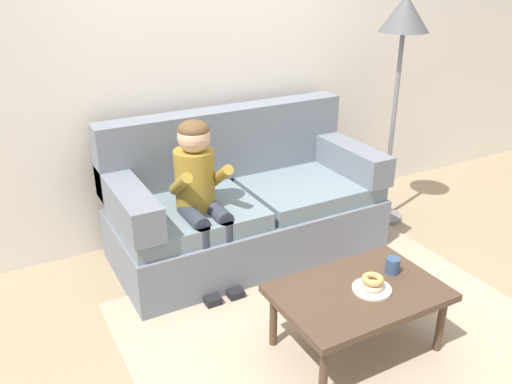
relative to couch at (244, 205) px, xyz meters
name	(u,v)px	position (x,y,z in m)	size (l,w,h in m)	color
ground	(310,307)	(0.02, -0.86, -0.36)	(10.00, 10.00, 0.00)	#9E896B
wall_back	(211,49)	(0.02, 0.54, 1.04)	(8.00, 0.10, 2.80)	silver
area_rug	(334,328)	(0.02, -1.11, -0.35)	(2.35, 1.81, 0.01)	tan
couch	(244,205)	(0.00, 0.00, 0.00)	(1.92, 0.90, 1.02)	slate
coffee_table	(359,296)	(0.02, -1.29, -0.01)	(0.90, 0.60, 0.39)	#4C3828
person_child	(200,188)	(-0.43, -0.21, 0.31)	(0.34, 0.58, 1.10)	olive
plate	(372,289)	(0.08, -1.33, 0.04)	(0.21, 0.21, 0.01)	white
donut	(372,285)	(0.08, -1.33, 0.06)	(0.12, 0.12, 0.04)	beige
donut_second	(373,279)	(0.08, -1.33, 0.10)	(0.12, 0.12, 0.04)	tan
mug	(393,265)	(0.29, -1.25, 0.08)	(0.08, 0.08, 0.09)	#334C72
toy_controller	(351,274)	(0.46, -0.71, -0.34)	(0.23, 0.09, 0.05)	red
floor_lamp	(403,35)	(1.27, -0.11, 1.14)	(0.37, 0.37, 1.78)	slate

